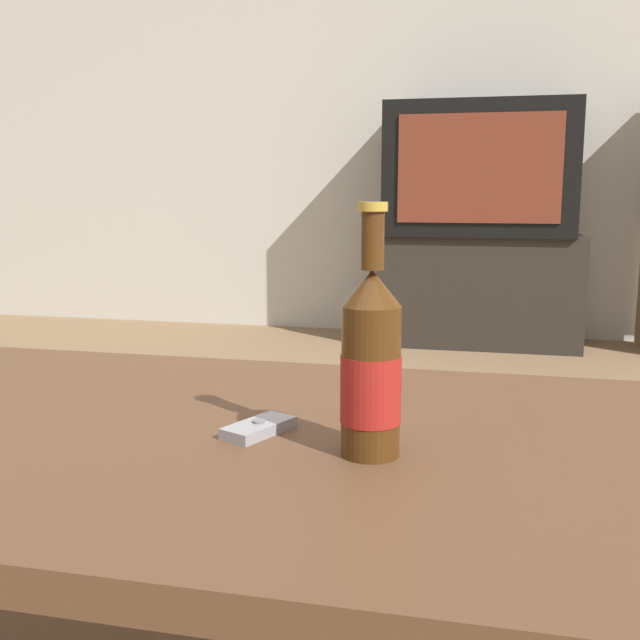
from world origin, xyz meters
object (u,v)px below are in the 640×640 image
tv_stand (476,290)px  beer_bottle (371,366)px  cell_phone (259,428)px  television (480,170)px

tv_stand → beer_bottle: beer_bottle is taller
beer_bottle → tv_stand: bearing=89.0°
tv_stand → cell_phone: size_ratio=9.13×
television → tv_stand: bearing=90.0°
television → beer_bottle: (-0.05, -2.81, -0.29)m
television → beer_bottle: 2.83m
beer_bottle → cell_phone: size_ratio=2.68×
beer_bottle → cell_phone: (-0.15, 0.04, -0.10)m
cell_phone → tv_stand: bearing=109.9°
television → cell_phone: size_ratio=8.12×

